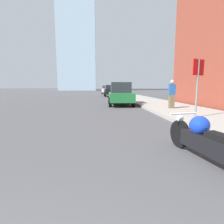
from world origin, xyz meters
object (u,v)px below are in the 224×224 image
(motorcycle, at_px, (207,140))
(pedestrian, at_px, (172,94))
(stop_sign, at_px, (198,78))
(parked_car_black, at_px, (110,91))
(parked_car_green, at_px, (120,94))
(parked_car_white, at_px, (106,90))

(motorcycle, height_order, pedestrian, pedestrian)
(motorcycle, xyz_separation_m, stop_sign, (1.91, 3.68, 1.28))
(parked_car_black, bearing_deg, parked_car_green, -90.96)
(parked_car_green, distance_m, pedestrian, 4.17)
(parked_car_white, distance_m, stop_sign, 29.71)
(parked_car_white, bearing_deg, parked_car_green, -86.63)
(parked_car_black, distance_m, pedestrian, 16.23)
(parked_car_green, distance_m, parked_car_black, 12.71)
(parked_car_green, xyz_separation_m, pedestrian, (2.49, -3.35, 0.13))
(parked_car_black, relative_size, parked_car_white, 1.01)
(parked_car_white, bearing_deg, stop_sign, -82.36)
(motorcycle, height_order, parked_car_green, parked_car_green)
(motorcycle, distance_m, parked_car_black, 22.75)
(parked_car_black, bearing_deg, stop_sign, -84.21)
(stop_sign, bearing_deg, parked_car_white, 94.13)
(parked_car_white, xyz_separation_m, stop_sign, (2.14, -29.62, 0.84))
(motorcycle, relative_size, parked_car_white, 0.51)
(parked_car_black, height_order, stop_sign, stop_sign)
(parked_car_white, relative_size, pedestrian, 2.81)
(pedestrian, bearing_deg, parked_car_green, 126.64)
(parked_car_green, height_order, pedestrian, pedestrian)
(parked_car_black, relative_size, pedestrian, 2.83)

